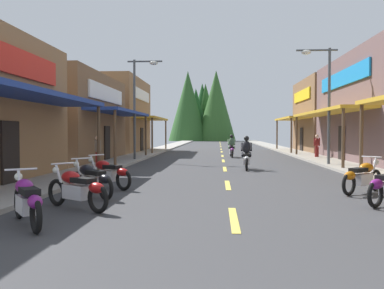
{
  "coord_description": "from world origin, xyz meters",
  "views": [
    {
      "loc": [
        -0.32,
        -0.43,
        1.76
      ],
      "look_at": [
        -1.9,
        24.65,
        0.98
      ],
      "focal_mm": 38.89,
      "sensor_mm": 36.0,
      "label": 1
    }
  ],
  "objects": [
    {
      "name": "storefront_right_far",
      "position": [
        11.21,
        36.07,
        3.12
      ],
      "size": [
        10.38,
        9.18,
        6.24
      ],
      "color": "brown",
      "rests_on": "ground"
    },
    {
      "name": "streetlamp_right",
      "position": [
        4.97,
        21.02,
        3.91
      ],
      "size": [
        2.07,
        0.3,
        5.98
      ],
      "color": "#474C51",
      "rests_on": "ground"
    },
    {
      "name": "motorcycle_parked_right_4",
      "position": [
        3.79,
        11.66,
        0.49
      ],
      "size": [
        1.62,
        1.54,
        1.04
      ],
      "rotation": [
        0.0,
        0.0,
        0.76
      ],
      "color": "black",
      "rests_on": "ground"
    },
    {
      "name": "ground",
      "position": [
        0.0,
        32.46,
        -0.05
      ],
      "size": [
        9.78,
        94.92,
        0.1
      ],
      "primitive_type": "cube",
      "color": "#38383A"
    },
    {
      "name": "motorcycle_parked_left_3",
      "position": [
        -3.73,
        12.18,
        0.49
      ],
      "size": [
        1.82,
        1.3,
        1.04
      ],
      "rotation": [
        0.0,
        0.0,
        2.54
      ],
      "color": "black",
      "rests_on": "ground"
    },
    {
      "name": "streetlamp_left",
      "position": [
        -4.97,
        24.06,
        3.94
      ],
      "size": [
        2.07,
        0.3,
        6.02
      ],
      "color": "#474C51",
      "rests_on": "ground"
    },
    {
      "name": "treeline_backdrop",
      "position": [
        -3.5,
        81.77,
        6.24
      ],
      "size": [
        12.97,
        12.42,
        13.58
      ],
      "color": "#214E23",
      "rests_on": "ground"
    },
    {
      "name": "sidewalk_left",
      "position": [
        -5.92,
        32.46,
        0.06
      ],
      "size": [
        2.06,
        94.92,
        0.12
      ],
      "primitive_type": "cube",
      "color": "#9E9991",
      "rests_on": "ground"
    },
    {
      "name": "centerline_dashes",
      "position": [
        0.0,
        36.58,
        0.01
      ],
      "size": [
        0.16,
        72.81,
        0.01
      ],
      "color": "#E0C64C",
      "rests_on": "ground"
    },
    {
      "name": "rider_cruising_lead",
      "position": [
        0.99,
        18.85,
        0.66
      ],
      "size": [
        0.6,
        2.14,
        1.57
      ],
      "rotation": [
        0.0,
        0.0,
        1.52
      ],
      "color": "black",
      "rests_on": "ground"
    },
    {
      "name": "pedestrian_strolling",
      "position": [
        6.1,
        27.05,
        0.9
      ],
      "size": [
        0.47,
        0.42,
        1.57
      ],
      "rotation": [
        0.0,
        0.0,
        5.36
      ],
      "color": "maroon",
      "rests_on": "ground"
    },
    {
      "name": "rider_cruising_trailing",
      "position": [
        0.6,
        28.08,
        0.66
      ],
      "size": [
        0.6,
        2.14,
        1.57
      ],
      "rotation": [
        0.0,
        0.0,
        1.6
      ],
      "color": "black",
      "rests_on": "ground"
    },
    {
      "name": "storefront_left_far",
      "position": [
        -11.1,
        35.17,
        3.15
      ],
      "size": [
        10.16,
        9.65,
        6.29
      ],
      "color": "olive",
      "rests_on": "ground"
    },
    {
      "name": "sidewalk_right",
      "position": [
        5.92,
        32.46,
        0.06
      ],
      "size": [
        2.06,
        94.92,
        0.12
      ],
      "primitive_type": "cube",
      "color": "gray",
      "rests_on": "ground"
    },
    {
      "name": "motorcycle_parked_left_1",
      "position": [
        -3.49,
        8.7,
        0.49
      ],
      "size": [
        1.82,
        1.29,
        1.04
      ],
      "rotation": [
        0.0,
        0.0,
        2.54
      ],
      "color": "black",
      "rests_on": "ground"
    },
    {
      "name": "motorcycle_parked_left_2",
      "position": [
        -3.7,
        10.44,
        0.49
      ],
      "size": [
        1.63,
        1.53,
        1.04
      ],
      "rotation": [
        0.0,
        0.0,
        2.39
      ],
      "color": "black",
      "rests_on": "ground"
    },
    {
      "name": "storefront_left_middle",
      "position": [
        -10.94,
        23.89,
        2.56
      ],
      "size": [
        9.87,
        10.06,
        5.12
      ],
      "color": "brown",
      "rests_on": "ground"
    },
    {
      "name": "motorcycle_parked_left_0",
      "position": [
        -3.87,
        7.05,
        0.49
      ],
      "size": [
        1.35,
        1.78,
        1.04
      ],
      "rotation": [
        0.0,
        0.0,
        2.21
      ],
      "color": "black",
      "rests_on": "ground"
    },
    {
      "name": "pedestrian_by_shop",
      "position": [
        -5.94,
        18.66,
        0.9
      ],
      "size": [
        0.43,
        0.46,
        1.57
      ],
      "rotation": [
        0.0,
        0.0,
        3.85
      ],
      "color": "maroon",
      "rests_on": "ground"
    }
  ]
}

